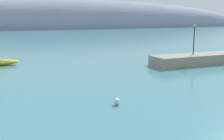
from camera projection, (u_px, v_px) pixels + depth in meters
breakwater_rocks at (210, 58)px, 48.33m from camera, size 21.56×6.07×1.55m
distant_ridge at (56, 28)px, 184.96m from camera, size 297.27×55.47×36.09m
mooring_buoy_white at (117, 102)px, 25.54m from camera, size 0.58×0.58×0.58m
harbor_lamp_post at (194, 36)px, 46.12m from camera, size 0.36×0.36×4.85m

